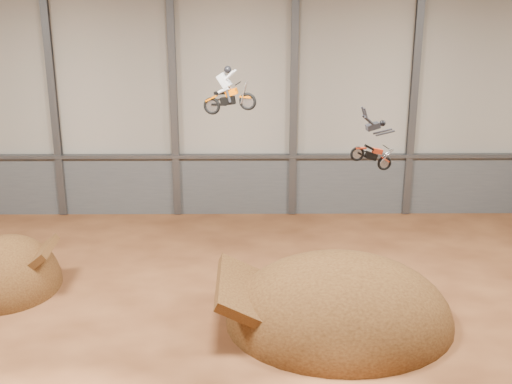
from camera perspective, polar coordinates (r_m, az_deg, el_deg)
floor at (r=28.54m, az=-2.34°, el=-12.66°), size 40.00×40.00×0.00m
back_wall at (r=39.99m, az=-1.79°, el=7.72°), size 40.00×0.10×14.00m
lower_band_back at (r=41.29m, az=-1.72°, el=0.55°), size 39.80×0.18×3.50m
steel_rail at (r=40.60m, az=-1.75°, el=2.88°), size 39.80×0.35×0.20m
steel_column_1 at (r=41.27m, az=-15.94°, el=7.36°), size 0.40×0.36×13.90m
steel_column_2 at (r=40.01m, az=-6.62°, el=7.61°), size 0.40×0.36×13.90m
steel_column_3 at (r=39.85m, az=3.04°, el=7.66°), size 0.40×0.36×13.90m
steel_column_4 at (r=40.79m, az=12.51°, el=7.51°), size 0.40×0.36×13.90m
takeoff_ramp at (r=35.21m, az=-19.15°, el=-7.19°), size 4.80×5.53×4.80m
landing_ramp at (r=30.71m, az=6.66°, el=-10.27°), size 9.55×8.45×5.51m
fmx_rider_a at (r=30.17m, az=-2.02°, el=8.36°), size 2.82×1.60×2.50m
fmx_rider_b at (r=27.98m, az=9.06°, el=4.15°), size 3.08×1.32×2.81m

